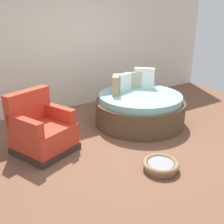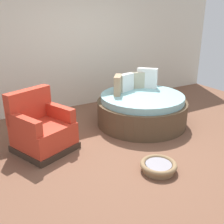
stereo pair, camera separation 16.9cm
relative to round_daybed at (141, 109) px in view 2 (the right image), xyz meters
name	(u,v)px [view 2 (the right image)]	position (x,y,z in m)	size (l,w,h in m)	color
ground_plane	(128,146)	(-0.74, -0.64, -0.31)	(8.00, 8.00, 0.02)	brown
back_wall	(69,41)	(-0.74, 1.66, 1.16)	(8.00, 0.12, 2.93)	silver
round_daybed	(141,109)	(0.00, 0.00, 0.00)	(1.72, 1.72, 0.99)	brown
red_armchair	(41,130)	(-1.98, -0.05, 0.03)	(1.03, 1.03, 0.94)	#38281E
pet_basket	(158,166)	(-0.80, -1.49, -0.23)	(0.51, 0.51, 0.13)	#8E704C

